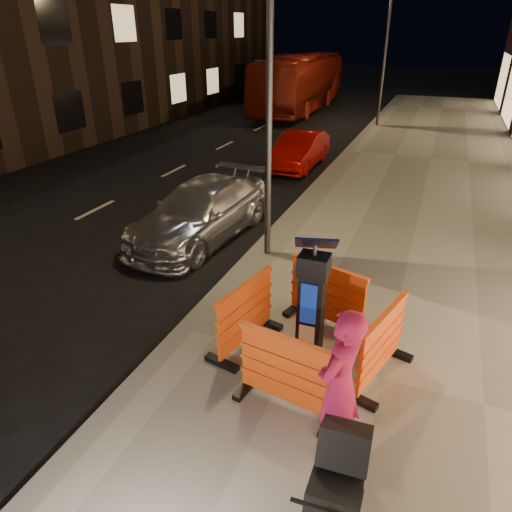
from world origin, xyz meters
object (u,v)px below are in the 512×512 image
at_px(parking_kiosk, 311,304).
at_px(barrier_kerbside, 245,315).
at_px(barrier_back, 327,295).
at_px(stroller, 336,491).
at_px(barrier_front, 288,373).
at_px(bus_doubledecker, 299,110).
at_px(car_silver, 202,237).
at_px(barrier_bldgside, 381,345).
at_px(car_red, 298,167).
at_px(man, 339,385).

height_order(parking_kiosk, barrier_kerbside, parking_kiosk).
relative_size(barrier_back, stroller, 1.29).
bearing_deg(stroller, barrier_front, 121.05).
height_order(parking_kiosk, bus_doubledecker, parking_kiosk).
xyz_separation_m(barrier_front, car_silver, (-3.52, 4.42, -0.66)).
bearing_deg(barrier_front, barrier_bldgside, 53.99).
xyz_separation_m(barrier_kerbside, barrier_bldgside, (1.90, 0.00, 0.00)).
relative_size(car_red, stroller, 3.54).
relative_size(parking_kiosk, car_silver, 0.43).
distance_m(barrier_kerbside, car_red, 10.24).
bearing_deg(barrier_back, barrier_front, -73.01).
bearing_deg(barrier_back, car_silver, 161.38).
xyz_separation_m(parking_kiosk, barrier_kerbside, (-0.95, 0.00, -0.40)).
xyz_separation_m(parking_kiosk, man, (0.67, -1.35, -0.02)).
height_order(barrier_bldgside, bus_doubledecker, bus_doubledecker).
bearing_deg(car_red, bus_doubledecker, 107.71).
xyz_separation_m(parking_kiosk, barrier_back, (0.00, 0.95, -0.40)).
relative_size(barrier_front, barrier_back, 1.00).
height_order(bus_doubledecker, man, man).
bearing_deg(car_red, man, -70.31).
relative_size(barrier_kerbside, stroller, 1.29).
xyz_separation_m(barrier_front, barrier_bldgside, (0.95, 0.95, 0.00)).
height_order(barrier_front, barrier_bldgside, same).
relative_size(barrier_back, bus_doubledecker, 0.12).
relative_size(barrier_bldgside, man, 0.73).
bearing_deg(car_silver, car_red, 92.52).
height_order(barrier_kerbside, barrier_bldgside, same).
height_order(barrier_bldgside, stroller, barrier_bldgside).
xyz_separation_m(barrier_back, car_silver, (-3.52, 2.52, -0.66)).
bearing_deg(man, barrier_front, -103.57).
bearing_deg(stroller, barrier_back, 102.43).
xyz_separation_m(parking_kiosk, barrier_front, (0.00, -0.95, -0.40)).
bearing_deg(man, barrier_bldgside, -174.41).
bearing_deg(man, bus_doubledecker, -144.96).
relative_size(barrier_front, man, 0.73).
xyz_separation_m(barrier_front, car_red, (-3.20, 10.92, -0.66)).
xyz_separation_m(car_silver, man, (4.19, -4.82, 1.04)).
distance_m(barrier_bldgside, car_red, 10.82).
height_order(car_red, man, man).
xyz_separation_m(barrier_back, bus_doubledecker, (-6.79, 20.83, -0.66)).
relative_size(parking_kiosk, bus_doubledecker, 0.17).
bearing_deg(parking_kiosk, barrier_kerbside, -166.01).
bearing_deg(barrier_back, barrier_kerbside, -118.01).
distance_m(parking_kiosk, barrier_back, 1.03).
distance_m(parking_kiosk, bus_doubledecker, 22.84).
distance_m(parking_kiosk, barrier_bldgside, 1.03).
height_order(barrier_bldgside, car_silver, barrier_bldgside).
distance_m(barrier_back, stroller, 3.32).
bearing_deg(barrier_front, car_silver, 137.51).
bearing_deg(stroller, car_silver, 124.68).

